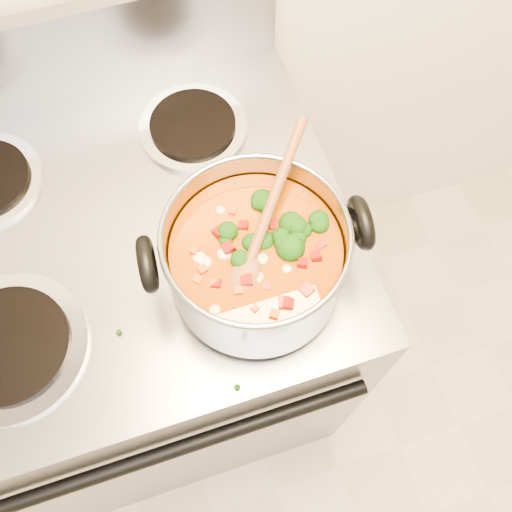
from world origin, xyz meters
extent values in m
cube|color=gray|center=(0.02, 1.16, 0.46)|extent=(0.74, 0.64, 0.92)
cube|color=gray|center=(0.02, 1.46, 1.00)|extent=(0.74, 0.03, 0.16)
cylinder|color=black|center=(0.02, 0.82, 0.80)|extent=(0.63, 0.02, 0.02)
cylinder|color=#A5A5AD|center=(-0.15, 1.01, 0.92)|extent=(0.22, 0.22, 0.01)
cylinder|color=black|center=(-0.15, 1.01, 0.93)|extent=(0.18, 0.18, 0.01)
cylinder|color=#A5A5AD|center=(0.20, 1.01, 0.92)|extent=(0.22, 0.22, 0.01)
cylinder|color=black|center=(0.20, 1.01, 0.93)|extent=(0.18, 0.18, 0.01)
cylinder|color=#A5A5AD|center=(0.20, 1.31, 0.92)|extent=(0.19, 0.19, 0.01)
cylinder|color=black|center=(0.20, 1.31, 0.93)|extent=(0.15, 0.15, 0.01)
cylinder|color=#9D9DA5|center=(0.21, 1.00, 1.00)|extent=(0.25, 0.25, 0.13)
torus|color=#9D9DA5|center=(0.21, 1.00, 1.07)|extent=(0.25, 0.25, 0.01)
cylinder|color=#8B4C0C|center=(0.21, 1.00, 0.99)|extent=(0.23, 0.23, 0.10)
torus|color=black|center=(0.07, 1.02, 1.05)|extent=(0.03, 0.08, 0.08)
torus|color=black|center=(0.35, 0.99, 1.05)|extent=(0.03, 0.08, 0.08)
ellipsoid|color=black|center=(0.22, 0.97, 1.03)|extent=(0.04, 0.04, 0.03)
ellipsoid|color=black|center=(0.22, 0.92, 1.03)|extent=(0.04, 0.04, 0.03)
ellipsoid|color=black|center=(0.24, 1.02, 1.03)|extent=(0.04, 0.04, 0.03)
ellipsoid|color=black|center=(0.26, 1.02, 1.03)|extent=(0.04, 0.04, 0.03)
ellipsoid|color=black|center=(0.15, 0.95, 1.03)|extent=(0.04, 0.04, 0.03)
ellipsoid|color=black|center=(0.15, 1.08, 1.03)|extent=(0.04, 0.04, 0.03)
ellipsoid|color=black|center=(0.17, 0.98, 1.03)|extent=(0.04, 0.04, 0.03)
ellipsoid|color=black|center=(0.30, 1.03, 1.03)|extent=(0.04, 0.04, 0.03)
ellipsoid|color=#8E1C05|center=(0.22, 1.05, 1.03)|extent=(0.01, 0.01, 0.01)
ellipsoid|color=#8E1C05|center=(0.29, 1.01, 1.03)|extent=(0.01, 0.01, 0.01)
ellipsoid|color=#8E1C05|center=(0.21, 1.06, 1.03)|extent=(0.01, 0.01, 0.01)
ellipsoid|color=#8E1C05|center=(0.29, 1.06, 1.03)|extent=(0.01, 0.01, 0.01)
ellipsoid|color=#8E1C05|center=(0.23, 0.99, 1.03)|extent=(0.01, 0.01, 0.01)
ellipsoid|color=#8E1C05|center=(0.19, 1.04, 1.03)|extent=(0.01, 0.01, 0.01)
ellipsoid|color=#8E1C05|center=(0.15, 0.97, 1.03)|extent=(0.01, 0.01, 0.01)
ellipsoid|color=#8E1C05|center=(0.15, 1.00, 1.03)|extent=(0.01, 0.01, 0.01)
ellipsoid|color=#8E1C05|center=(0.19, 0.98, 1.03)|extent=(0.01, 0.01, 0.01)
ellipsoid|color=#8E1C05|center=(0.29, 1.06, 1.03)|extent=(0.01, 0.01, 0.01)
ellipsoid|color=#8E1C05|center=(0.28, 1.06, 1.03)|extent=(0.01, 0.01, 0.01)
ellipsoid|color=#8E1C05|center=(0.20, 1.10, 1.03)|extent=(0.01, 0.01, 0.01)
ellipsoid|color=#8E1C05|center=(0.18, 1.03, 1.03)|extent=(0.01, 0.01, 0.01)
ellipsoid|color=#BD3D0A|center=(0.16, 0.94, 1.03)|extent=(0.01, 0.01, 0.01)
ellipsoid|color=#BD3D0A|center=(0.15, 1.04, 1.03)|extent=(0.01, 0.01, 0.01)
ellipsoid|color=#BD3D0A|center=(0.31, 1.00, 1.03)|extent=(0.01, 0.01, 0.01)
ellipsoid|color=#BD3D0A|center=(0.31, 0.96, 1.03)|extent=(0.01, 0.01, 0.01)
ellipsoid|color=#BD3D0A|center=(0.22, 0.97, 1.03)|extent=(0.01, 0.01, 0.01)
ellipsoid|color=#BD3D0A|center=(0.18, 1.03, 1.03)|extent=(0.01, 0.01, 0.01)
ellipsoid|color=#BD3D0A|center=(0.26, 1.08, 1.03)|extent=(0.01, 0.01, 0.01)
ellipsoid|color=#BD3D0A|center=(0.18, 1.05, 1.03)|extent=(0.01, 0.01, 0.01)
ellipsoid|color=#BD3D0A|center=(0.20, 0.97, 1.03)|extent=(0.01, 0.01, 0.01)
ellipsoid|color=#BD3D0A|center=(0.21, 1.05, 1.03)|extent=(0.01, 0.01, 0.01)
ellipsoid|color=tan|center=(0.15, 0.94, 1.03)|extent=(0.02, 0.02, 0.01)
ellipsoid|color=tan|center=(0.27, 1.01, 1.03)|extent=(0.02, 0.02, 0.01)
ellipsoid|color=tan|center=(0.18, 1.03, 1.03)|extent=(0.02, 0.02, 0.01)
ellipsoid|color=tan|center=(0.26, 1.07, 1.03)|extent=(0.02, 0.02, 0.01)
ellipsoid|color=tan|center=(0.12, 1.05, 1.03)|extent=(0.02, 0.02, 0.01)
ellipsoid|color=tan|center=(0.16, 1.08, 1.03)|extent=(0.02, 0.02, 0.01)
ellipsoid|color=tan|center=(0.22, 1.03, 1.03)|extent=(0.02, 0.02, 0.01)
ellipsoid|color=tan|center=(0.28, 0.95, 1.03)|extent=(0.02, 0.02, 0.01)
ellipsoid|color=tan|center=(0.22, 0.93, 1.03)|extent=(0.02, 0.02, 0.01)
ellipsoid|color=brown|center=(0.18, 0.97, 1.03)|extent=(0.07, 0.08, 0.03)
cylinder|color=brown|center=(0.25, 1.06, 1.06)|extent=(0.15, 0.19, 0.08)
ellipsoid|color=black|center=(0.37, 1.05, 0.92)|extent=(0.01, 0.01, 0.01)
ellipsoid|color=black|center=(0.07, 0.94, 0.92)|extent=(0.01, 0.01, 0.01)
ellipsoid|color=black|center=(0.15, 1.19, 0.92)|extent=(0.01, 0.01, 0.01)
ellipsoid|color=black|center=(0.27, 0.86, 0.92)|extent=(0.01, 0.01, 0.01)
ellipsoid|color=black|center=(0.21, 1.18, 0.92)|extent=(0.01, 0.01, 0.01)
camera|label=1|loc=(0.11, 0.69, 1.71)|focal=40.00mm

